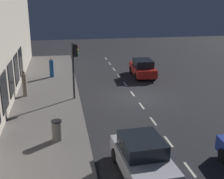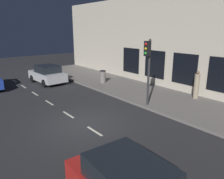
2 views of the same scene
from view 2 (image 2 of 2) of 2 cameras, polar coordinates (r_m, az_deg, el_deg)
ground_plane at (r=11.27m, az=-7.46°, el=-8.91°), size 60.00×60.00×0.00m
sidewalk at (r=15.19m, az=13.09°, el=-2.33°), size 4.50×32.00×0.15m
building_facade at (r=16.60m, az=19.46°, el=11.14°), size 0.65×32.00×7.23m
lane_centre_line at (r=10.51m, az=-4.56°, el=-10.72°), size 0.12×27.20×0.01m
traffic_light at (r=12.90m, az=9.32°, el=7.45°), size 0.48×0.32×3.92m
parked_car_1 at (r=19.95m, az=-16.42°, el=3.84°), size 2.13×3.92×1.58m
pedestrian_1 at (r=15.46m, az=21.09°, el=0.92°), size 0.42×0.42×1.84m
trash_bin at (r=18.72m, az=-2.43°, el=3.37°), size 0.52×0.52×1.05m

